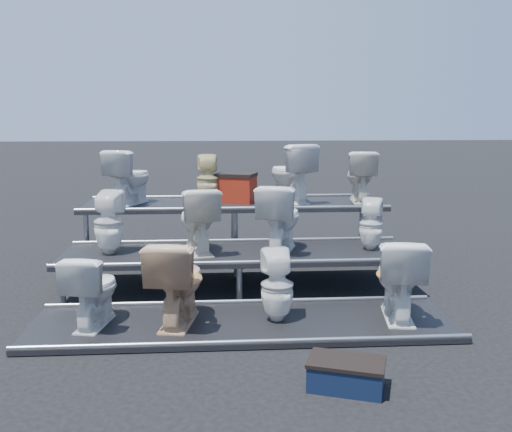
{
  "coord_description": "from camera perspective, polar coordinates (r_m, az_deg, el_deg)",
  "views": [
    {
      "loc": [
        -0.24,
        -6.73,
        2.1
      ],
      "look_at": [
        0.23,
        0.1,
        0.88
      ],
      "focal_mm": 40.0,
      "sensor_mm": 36.0,
      "label": 1
    }
  ],
  "objects": [
    {
      "name": "ground",
      "position": [
        7.06,
        -1.83,
        -7.2
      ],
      "size": [
        80.0,
        80.0,
        0.0
      ],
      "primitive_type": "plane",
      "color": "black",
      "rests_on": "ground"
    },
    {
      "name": "toilet_11",
      "position": [
        8.34,
        10.37,
        3.94
      ],
      "size": [
        0.48,
        0.76,
        0.73
      ],
      "primitive_type": "imported",
      "rotation": [
        0.0,
        0.0,
        3.04
      ],
      "color": "silver",
      "rests_on": "tier_back"
    },
    {
      "name": "toilet_3",
      "position": [
        5.95,
        14.04,
        -5.99
      ],
      "size": [
        0.6,
        0.89,
        0.84
      ],
      "primitive_type": "imported",
      "rotation": [
        0.0,
        0.0,
        2.98
      ],
      "color": "white",
      "rests_on": "tier_front"
    },
    {
      "name": "toilet_8",
      "position": [
        8.17,
        -12.53,
        3.85
      ],
      "size": [
        0.7,
        0.86,
        0.76
      ],
      "primitive_type": "imported",
      "rotation": [
        0.0,
        0.0,
        2.72
      ],
      "color": "white",
      "rests_on": "tier_back"
    },
    {
      "name": "red_crate",
      "position": [
        8.18,
        -2.0,
        2.69
      ],
      "size": [
        0.62,
        0.55,
        0.37
      ],
      "primitive_type": "cube",
      "rotation": [
        0.0,
        0.0,
        -0.33
      ],
      "color": "maroon",
      "rests_on": "tier_back"
    },
    {
      "name": "toilet_4",
      "position": [
        6.97,
        -14.53,
        -0.64
      ],
      "size": [
        0.4,
        0.4,
        0.76
      ],
      "primitive_type": "imported",
      "rotation": [
        0.0,
        0.0,
        2.96
      ],
      "color": "white",
      "rests_on": "tier_mid"
    },
    {
      "name": "toilet_1",
      "position": [
        5.68,
        -7.88,
        -6.46
      ],
      "size": [
        0.62,
        0.91,
        0.86
      ],
      "primitive_type": "imported",
      "rotation": [
        0.0,
        0.0,
        2.96
      ],
      "color": "tan",
      "rests_on": "tier_front"
    },
    {
      "name": "tier_mid",
      "position": [
        6.99,
        -1.84,
        -5.4
      ],
      "size": [
        4.2,
        1.2,
        0.46
      ],
      "primitive_type": "cube",
      "color": "black",
      "rests_on": "ground"
    },
    {
      "name": "toilet_7",
      "position": [
        7.11,
        11.44,
        -0.81
      ],
      "size": [
        0.36,
        0.37,
        0.63
      ],
      "primitive_type": "imported",
      "rotation": [
        0.0,
        0.0,
        2.83
      ],
      "color": "white",
      "rests_on": "tier_mid"
    },
    {
      "name": "toilet_2",
      "position": [
        5.72,
        2.13,
        -6.97
      ],
      "size": [
        0.34,
        0.34,
        0.72
      ],
      "primitive_type": "imported",
      "rotation": [
        0.0,
        0.0,
        3.18
      ],
      "color": "white",
      "rests_on": "tier_front"
    },
    {
      "name": "step_stool",
      "position": [
        4.64,
        9.0,
        -15.52
      ],
      "size": [
        0.65,
        0.51,
        0.2
      ],
      "primitive_type": "cube",
      "rotation": [
        0.0,
        0.0,
        -0.35
      ],
      "color": "black",
      "rests_on": "ground"
    },
    {
      "name": "toilet_9",
      "position": [
        8.08,
        -4.85,
        3.71
      ],
      "size": [
        0.32,
        0.33,
        0.69
      ],
      "primitive_type": "imported",
      "rotation": [
        0.0,
        0.0,
        3.19
      ],
      "color": "#CFBE83",
      "rests_on": "tier_back"
    },
    {
      "name": "tier_front",
      "position": [
        5.82,
        -1.35,
        -10.73
      ],
      "size": [
        4.2,
        1.2,
        0.06
      ],
      "primitive_type": "cube",
      "color": "black",
      "rests_on": "ground"
    },
    {
      "name": "toilet_10",
      "position": [
        8.14,
        3.46,
        4.31
      ],
      "size": [
        0.74,
        0.94,
        0.84
      ],
      "primitive_type": "imported",
      "rotation": [
        0.0,
        0.0,
        3.52
      ],
      "color": "white",
      "rests_on": "tier_back"
    },
    {
      "name": "toilet_5",
      "position": [
        6.85,
        -5.86,
        -0.39
      ],
      "size": [
        0.6,
        0.86,
        0.79
      ],
      "primitive_type": "imported",
      "rotation": [
        0.0,
        0.0,
        3.36
      ],
      "color": "silver",
      "rests_on": "tier_mid"
    },
    {
      "name": "tier_back",
      "position": [
        8.21,
        -2.19,
        -1.63
      ],
      "size": [
        4.2,
        1.2,
        0.86
      ],
      "primitive_type": "cube",
      "color": "black",
      "rests_on": "ground"
    },
    {
      "name": "toilet_0",
      "position": [
        5.82,
        -16.01,
        -7.06
      ],
      "size": [
        0.53,
        0.77,
        0.72
      ],
      "primitive_type": "imported",
      "rotation": [
        0.0,
        0.0,
        2.96
      ],
      "color": "white",
      "rests_on": "tier_front"
    },
    {
      "name": "toilet_6",
      "position": [
        6.89,
        2.43,
        -0.17
      ],
      "size": [
        0.69,
        0.91,
        0.82
      ],
      "primitive_type": "imported",
      "rotation": [
        0.0,
        0.0,
        2.82
      ],
      "color": "white",
      "rests_on": "tier_mid"
    }
  ]
}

